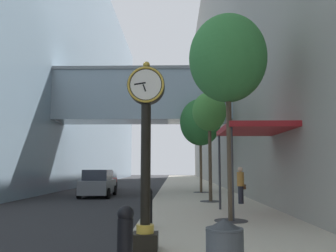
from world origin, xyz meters
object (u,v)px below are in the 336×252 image
(bollard_nearest, at_px, (125,241))
(car_red_near, at_px, (101,181))
(bollard_third, at_px, (148,207))
(pedestrian_walking, at_px, (241,184))
(street_tree_near, at_px, (228,59))
(street_tree_mid_far, at_px, (200,122))
(street_tree_mid_near, at_px, (209,113))
(car_grey_mid, at_px, (98,184))
(street_clock, at_px, (146,144))

(bollard_nearest, relative_size, car_red_near, 0.27)
(bollard_third, relative_size, pedestrian_walking, 0.65)
(street_tree_near, height_order, street_tree_mid_far, street_tree_near)
(street_tree_mid_near, bearing_deg, car_grey_mid, 147.27)
(street_tree_mid_near, height_order, car_red_near, street_tree_mid_near)
(pedestrian_walking, distance_m, car_grey_mid, 9.80)
(pedestrian_walking, bearing_deg, bollard_third, -120.70)
(bollard_third, height_order, car_red_near, car_red_near)
(bollard_third, relative_size, car_grey_mid, 0.28)
(street_tree_near, height_order, pedestrian_walking, street_tree_near)
(street_clock, relative_size, car_grey_mid, 1.01)
(street_tree_mid_far, height_order, car_red_near, street_tree_mid_far)
(street_tree_near, distance_m, street_tree_mid_near, 6.52)
(pedestrian_walking, xyz_separation_m, car_grey_mid, (-8.18, 5.38, -0.25))
(bollard_nearest, xyz_separation_m, car_grey_mid, (-4.18, 16.87, 0.09))
(street_tree_near, height_order, street_tree_mid_near, street_tree_near)
(street_clock, bearing_deg, car_red_near, 104.55)
(street_tree_mid_far, distance_m, car_grey_mid, 8.30)
(street_tree_mid_near, relative_size, car_red_near, 1.34)
(bollard_third, distance_m, street_tree_mid_near, 9.12)
(bollard_third, relative_size, car_red_near, 0.27)
(street_clock, relative_size, street_tree_near, 0.59)
(car_red_near, bearing_deg, bollard_third, -73.82)
(street_tree_near, distance_m, car_red_near, 19.48)
(car_grey_mid, bearing_deg, bollard_nearest, -76.09)
(street_tree_mid_near, relative_size, pedestrian_walking, 3.24)
(street_clock, distance_m, car_red_near, 21.88)
(bollard_nearest, xyz_separation_m, street_tree_mid_near, (2.63, 12.49, 4.02))
(street_tree_mid_far, height_order, car_grey_mid, street_tree_mid_far)
(bollard_third, distance_m, car_red_near, 19.15)
(bollard_nearest, height_order, car_grey_mid, car_grey_mid)
(car_red_near, bearing_deg, street_tree_mid_near, -53.18)
(bollard_nearest, bearing_deg, pedestrian_walking, 70.79)
(street_tree_mid_near, xyz_separation_m, car_grey_mid, (-6.81, 4.38, -3.93))
(car_red_near, xyz_separation_m, car_grey_mid, (1.16, -6.26, 0.06))
(street_clock, xyz_separation_m, bollard_nearest, (-0.15, -2.01, -1.67))
(street_clock, bearing_deg, bollard_third, 93.07)
(bollard_third, xyz_separation_m, car_grey_mid, (-4.18, 12.13, 0.09))
(street_tree_mid_near, xyz_separation_m, street_tree_mid_far, (0.00, 6.47, 0.33))
(street_tree_mid_far, height_order, pedestrian_walking, street_tree_mid_far)
(street_tree_near, relative_size, car_red_near, 1.65)
(street_clock, relative_size, car_red_near, 0.97)
(street_tree_mid_near, bearing_deg, pedestrian_walking, -36.35)
(street_tree_mid_far, bearing_deg, bollard_third, -100.48)
(street_clock, xyz_separation_m, car_grey_mid, (-4.32, 14.86, -1.58))
(street_clock, distance_m, street_tree_mid_far, 17.34)
(street_tree_mid_far, xyz_separation_m, car_red_near, (-7.97, 4.17, -4.31))
(street_tree_mid_near, bearing_deg, bollard_nearest, -101.89)
(pedestrian_walking, bearing_deg, car_grey_mid, 146.65)
(street_tree_mid_far, bearing_deg, car_grey_mid, -162.93)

